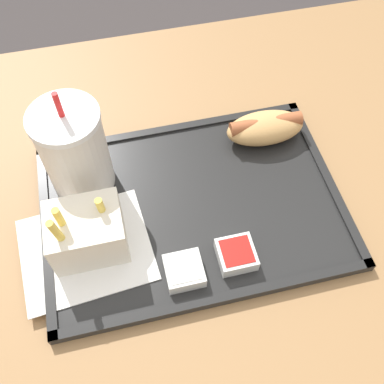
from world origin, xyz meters
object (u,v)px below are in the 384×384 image
soda_cup (75,151)px  fries_carton (87,234)px  hot_dog_far (265,127)px  sauce_cup_ketchup (233,255)px  sauce_cup_mayo (184,271)px

soda_cup → fries_carton: bearing=-90.9°
hot_dog_far → sauce_cup_ketchup: size_ratio=2.54×
sauce_cup_mayo → sauce_cup_ketchup: bearing=5.7°
soda_cup → fries_carton: size_ratio=1.63×
hot_dog_far → sauce_cup_ketchup: hot_dog_far is taller
hot_dog_far → sauce_cup_mayo: hot_dog_far is taller
soda_cup → sauce_cup_mayo: 0.21m
sauce_cup_ketchup → hot_dog_far: bearing=60.8°
fries_carton → sauce_cup_mayo: fries_carton is taller
soda_cup → fries_carton: soda_cup is taller
hot_dog_far → fries_carton: 0.30m
sauce_cup_mayo → sauce_cup_ketchup: size_ratio=1.00×
sauce_cup_ketchup → soda_cup: bearing=136.1°
soda_cup → fries_carton: 0.11m
hot_dog_far → sauce_cup_mayo: size_ratio=2.54×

